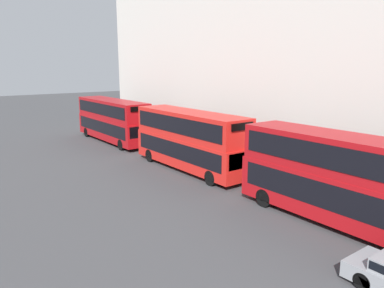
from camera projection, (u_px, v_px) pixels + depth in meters
bus_leading at (347, 178)px, 17.47m from camera, size 2.59×11.22×4.38m
bus_second_in_queue at (190, 138)px, 27.13m from camera, size 2.59×10.79×4.31m
bus_third_in_queue at (112, 119)px, 37.26m from camera, size 2.59×11.38×4.20m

